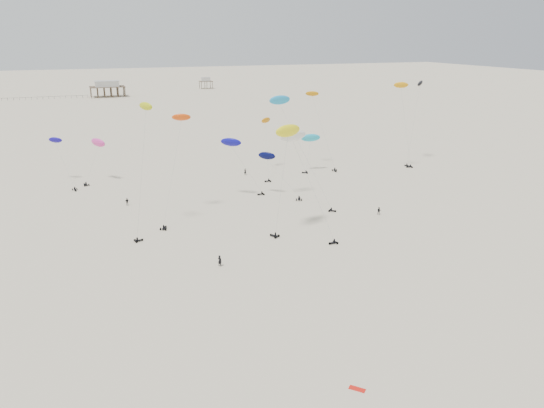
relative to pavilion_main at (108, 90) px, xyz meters
name	(u,v)px	position (x,y,z in m)	size (l,w,h in m)	color
ground_plane	(167,137)	(10.00, -150.00, -4.22)	(900.00, 900.00, 0.00)	beige
pavilion_main	(108,90)	(0.00, 0.00, 0.00)	(21.00, 13.00, 9.80)	brown
pavilion_small	(206,84)	(70.00, 30.00, -0.74)	(9.00, 7.00, 8.00)	brown
pier_fence	(17,99)	(-52.00, 0.00, -3.45)	(80.20, 0.20, 1.50)	black
rig_0	(320,119)	(43.36, -212.55, 9.80)	(5.71, 13.21, 22.42)	black
rig_1	(177,147)	(-3.48, -242.06, 10.60)	(9.78, 12.85, 22.69)	black
rig_2	(403,106)	(64.48, -222.40, 13.62)	(7.45, 3.53, 24.66)	black
rig_3	(61,153)	(-26.64, -205.00, 3.67)	(6.24, 15.09, 15.97)	black
rig_4	(418,96)	(73.80, -215.99, 15.46)	(9.83, 9.91, 24.66)	black
rig_5	(275,167)	(20.94, -235.49, 2.83)	(8.50, 10.73, 12.12)	black
rig_6	(285,112)	(22.01, -238.81, 16.20)	(10.53, 16.35, 26.51)	black
rig_7	(96,148)	(-17.81, -206.22, 4.55)	(7.51, 8.53, 11.73)	black
rig_8	(266,135)	(27.23, -212.20, 6.19)	(7.81, 17.17, 20.08)	black
rig_9	(235,149)	(11.85, -232.55, 7.36)	(10.39, 4.96, 14.75)	black
rig_10	(144,141)	(-10.74, -248.19, 13.57)	(6.64, 10.85, 25.15)	black
rig_11	(297,146)	(16.53, -258.23, 12.44)	(7.69, 13.78, 21.10)	black
rig_12	(286,144)	(13.74, -259.54, 13.34)	(7.31, 4.65, 21.33)	black
rig_13	(310,141)	(38.93, -215.89, 4.32)	(6.68, 5.39, 10.75)	black
spectator_0	(220,266)	(-2.51, -270.35, -4.22)	(0.83, 0.57, 2.29)	black
spectator_1	(379,215)	(36.62, -256.72, -4.22)	(0.95, 0.55, 1.95)	black
spectator_2	(127,205)	(-13.33, -230.88, -4.22)	(1.21, 0.65, 2.05)	black
spectator_3	(245,175)	(20.19, -214.26, -4.22)	(0.77, 0.53, 2.12)	black
grounded_kite_b	(357,389)	(2.89, -306.99, -4.22)	(1.80, 0.70, 0.07)	red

